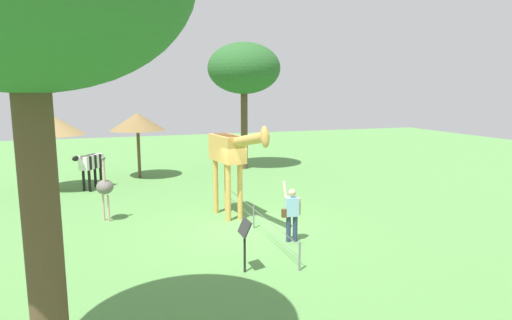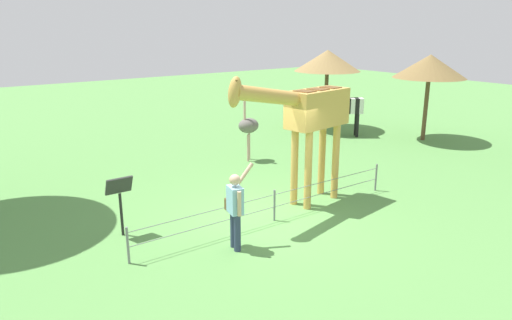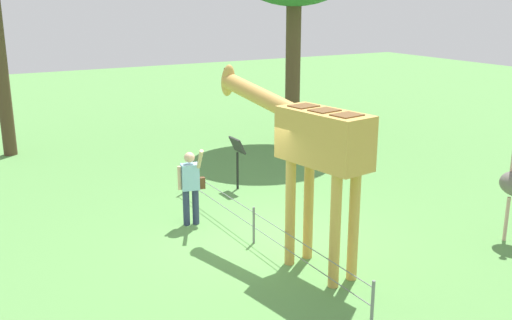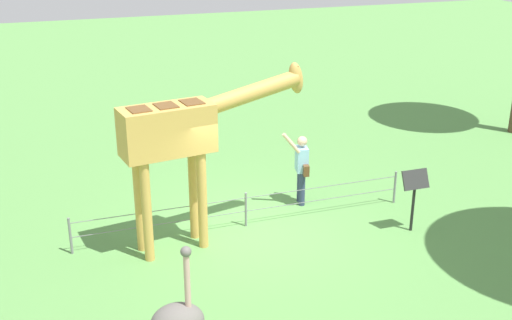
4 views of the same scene
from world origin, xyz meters
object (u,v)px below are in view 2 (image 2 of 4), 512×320
object	(u,v)px
zebra	(346,108)
shade_hut_far	(327,61)
shade_hut_near	(430,67)
ostrich	(248,126)
visitor	(235,207)
giraffe	(309,115)
info_sign	(120,194)

from	to	relation	value
zebra	shade_hut_far	xyz separation A→B (m)	(-0.35, -1.50, 1.73)
shade_hut_near	ostrich	bearing A→B (deg)	-12.69
shade_hut_near	shade_hut_far	distance (m)	4.10
zebra	shade_hut_far	world-z (taller)	shade_hut_far
visitor	shade_hut_near	world-z (taller)	shade_hut_near
zebra	shade_hut_near	world-z (taller)	shade_hut_near
giraffe	info_sign	distance (m)	4.74
shade_hut_far	ostrich	bearing A→B (deg)	20.88
giraffe	shade_hut_far	world-z (taller)	giraffe
ostrich	visitor	bearing A→B (deg)	52.74
zebra	info_sign	size ratio (longest dim) A/B	1.26
giraffe	ostrich	distance (m)	4.38
ostrich	shade_hut_far	size ratio (longest dim) A/B	0.67
ostrich	shade_hut_near	size ratio (longest dim) A/B	0.69
ostrich	shade_hut_near	xyz separation A→B (m)	(-7.22, 1.63, 1.66)
visitor	giraffe	bearing A→B (deg)	-160.09
visitor	shade_hut_far	bearing A→B (deg)	-142.47
shade_hut_far	info_sign	size ratio (longest dim) A/B	2.54
zebra	shade_hut_near	size ratio (longest dim) A/B	0.51
visitor	shade_hut_near	bearing A→B (deg)	-162.53
info_sign	visitor	bearing A→B (deg)	129.83
giraffe	info_sign	bearing A→B (deg)	-11.75
giraffe	visitor	size ratio (longest dim) A/B	2.18
zebra	shade_hut_far	bearing A→B (deg)	-103.05
ostrich	shade_hut_far	xyz separation A→B (m)	(-5.51, -2.10, 1.72)
visitor	info_sign	world-z (taller)	visitor
shade_hut_far	giraffe	bearing A→B (deg)	43.31
visitor	ostrich	world-z (taller)	ostrich
zebra	giraffe	bearing A→B (deg)	37.04
giraffe	info_sign	xyz separation A→B (m)	(4.46, -0.93, -1.32)
shade_hut_far	info_sign	distance (m)	12.39
ostrich	info_sign	xyz separation A→B (m)	(5.53, 3.18, -0.23)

